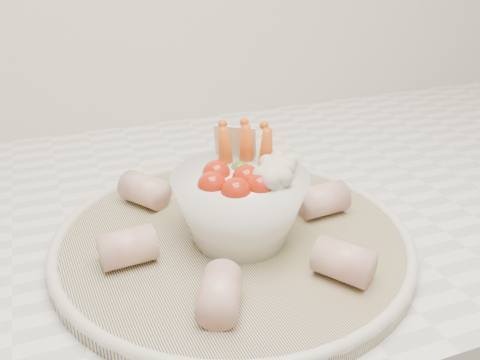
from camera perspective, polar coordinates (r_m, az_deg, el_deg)
name	(u,v)px	position (r m, az deg, el deg)	size (l,w,h in m)	color
serving_platter	(233,240)	(0.57, -0.77, -6.38)	(0.40, 0.40, 0.02)	navy
veggie_bowl	(242,202)	(0.54, 0.16, -2.33)	(0.14, 0.14, 0.11)	white
cured_meat_rolls	(233,222)	(0.56, -0.78, -4.48)	(0.28, 0.28, 0.04)	#B55852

